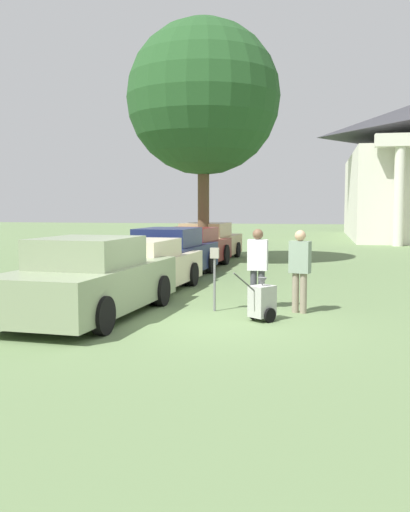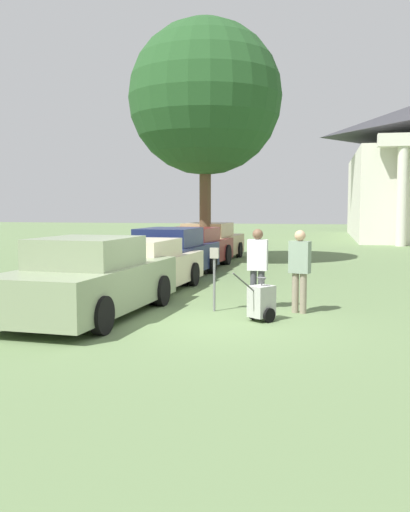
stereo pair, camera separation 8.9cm
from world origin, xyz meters
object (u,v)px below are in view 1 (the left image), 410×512
object	(u,v)px
parked_car_sage	(91,280)
parked_car_tan	(207,243)
equipment_cart	(262,301)
parked_car_maroon	(190,249)
parked_car_cream	(140,268)
person_worker	(258,263)
person_supervisor	(300,266)
parking_meter	(215,267)
parked_car_navy	(170,255)

from	to	relation	value
parked_car_sage	parked_car_tan	size ratio (longest dim) A/B	0.96
parked_car_tan	equipment_cart	distance (m)	12.37
parked_car_maroon	equipment_cart	distance (m)	9.39
parked_car_cream	person_worker	xyz separation A→B (m)	(3.17, -1.66, 0.33)
equipment_cart	parked_car_sage	bearing A→B (deg)	-138.90
parked_car_sage	person_supervisor	size ratio (longest dim) A/B	2.88
parked_car_cream	person_supervisor	bearing A→B (deg)	-21.59
parked_car_maroon	person_worker	xyz separation A→B (m)	(3.17, -7.46, 0.29)
parked_car_cream	person_worker	distance (m)	3.59
parked_car_sage	parking_meter	distance (m)	2.55
parked_car_cream	equipment_cart	distance (m)	4.50
parked_car_navy	parked_car_cream	bearing A→B (deg)	-85.87
parking_meter	person_supervisor	bearing A→B (deg)	4.90
parked_car_tan	equipment_cart	bearing A→B (deg)	-69.95
parked_car_sage	parked_car_navy	distance (m)	6.16
parked_car_tan	parking_meter	size ratio (longest dim) A/B	3.84
parked_car_cream	parked_car_maroon	xyz separation A→B (m)	(-0.00, 5.80, 0.04)
parked_car_sage	equipment_cart	size ratio (longest dim) A/B	4.94
parked_car_sage	parked_car_maroon	xyz separation A→B (m)	(0.00, 8.96, -0.04)
parked_car_cream	parked_car_maroon	bearing A→B (deg)	94.13
parked_car_maroon	person_worker	distance (m)	8.11
parked_car_navy	parked_car_tan	xyz separation A→B (m)	(-0.00, 5.94, -0.02)
parked_car_navy	equipment_cart	distance (m)	6.85
person_worker	equipment_cart	xyz separation A→B (m)	(0.22, -1.29, -0.59)
parked_car_maroon	parked_car_tan	xyz separation A→B (m)	(-0.00, 3.14, 0.01)
parked_car_cream	parking_meter	distance (m)	3.14
parked_car_sage	parked_car_navy	bearing A→B (deg)	94.13
parked_car_sage	person_supervisor	world-z (taller)	person_supervisor
parked_car_tan	parked_car_navy	bearing A→B (deg)	-85.87
parked_car_cream	parked_car_navy	distance (m)	3.00
parked_car_sage	person_worker	world-z (taller)	person_worker
parked_car_navy	parking_meter	xyz separation A→B (m)	(2.31, -5.10, 0.21)
person_worker	parked_car_cream	bearing A→B (deg)	-25.34
parked_car_sage	person_supervisor	xyz separation A→B (m)	(4.07, 1.20, 0.24)
person_worker	person_supervisor	size ratio (longest dim) A/B	1.00
parked_car_cream	parking_meter	bearing A→B (deg)	-38.22
parked_car_sage	parked_car_cream	distance (m)	3.16
person_worker	parked_car_maroon	bearing A→B (deg)	-64.68
parked_car_maroon	parked_car_sage	bearing A→B (deg)	-85.87
parked_car_maroon	equipment_cart	bearing A→B (deg)	-64.69
parked_car_sage	person_worker	size ratio (longest dim) A/B	2.87
parking_meter	person_supervisor	xyz separation A→B (m)	(1.75, 0.15, 0.04)
parked_car_maroon	person_supervisor	world-z (taller)	person_supervisor
parking_meter	person_supervisor	size ratio (longest dim) A/B	0.78
parked_car_navy	person_worker	world-z (taller)	person_worker
parked_car_tan	person_supervisor	world-z (taller)	person_supervisor
parking_meter	person_worker	xyz separation A→B (m)	(0.85, 0.45, 0.05)
parking_meter	person_worker	world-z (taller)	person_worker
parked_car_cream	person_worker	bearing A→B (deg)	-23.51
parked_car_navy	person_supervisor	xyz separation A→B (m)	(4.07, -4.95, 0.26)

